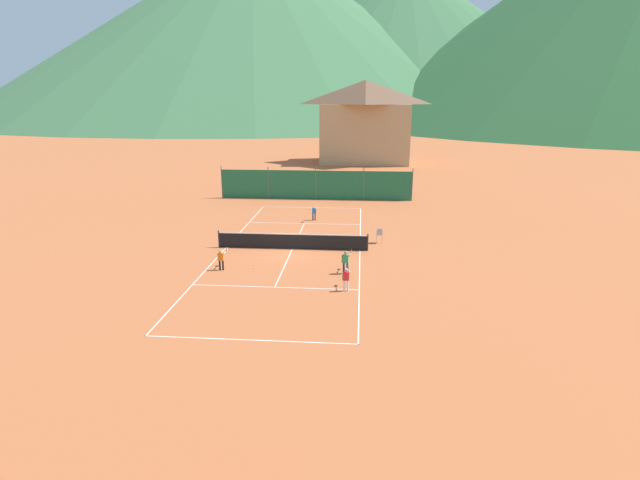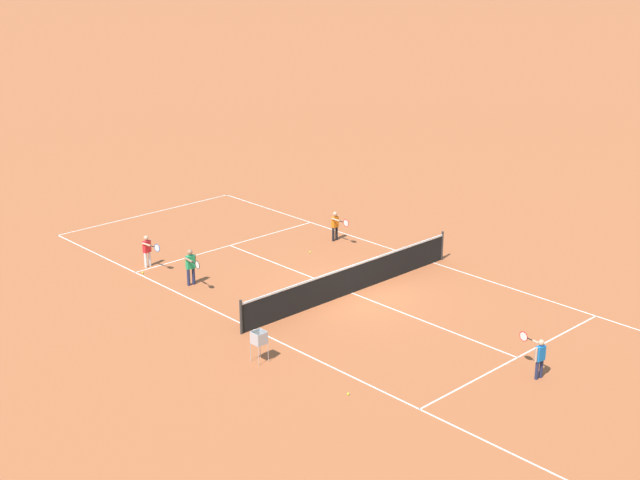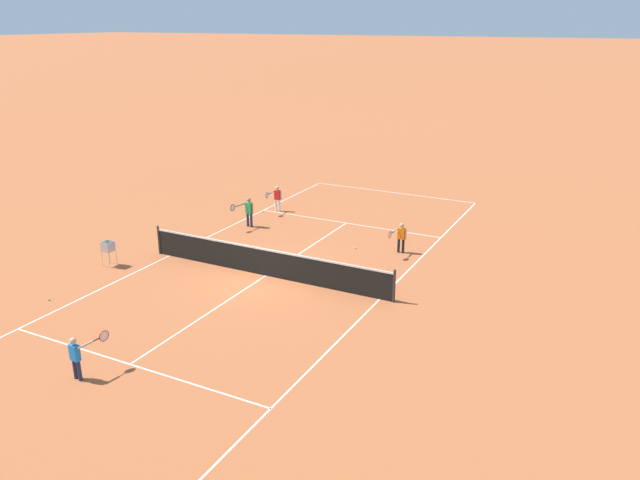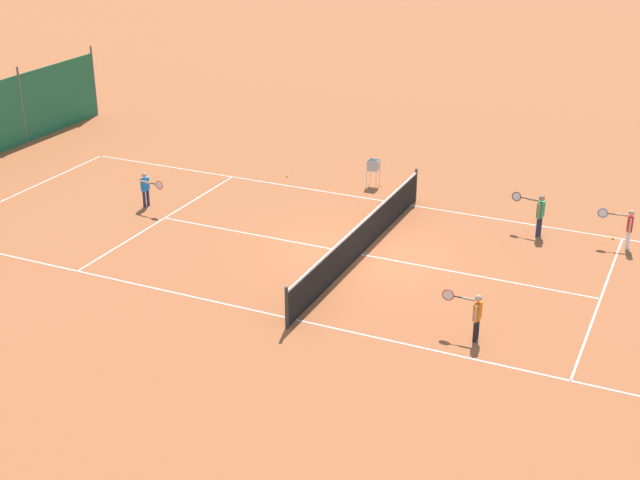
{
  "view_description": "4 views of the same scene",
  "coord_description": "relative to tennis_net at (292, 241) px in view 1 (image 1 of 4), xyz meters",
  "views": [
    {
      "loc": [
        4.06,
        -28.78,
        8.87
      ],
      "look_at": [
        1.79,
        -1.28,
        0.97
      ],
      "focal_mm": 28.0,
      "sensor_mm": 36.0,
      "label": 1
    },
    {
      "loc": [
        19.06,
        18.71,
        10.98
      ],
      "look_at": [
        -0.4,
        -1.92,
        1.24
      ],
      "focal_mm": 50.0,
      "sensor_mm": 36.0,
      "label": 2
    },
    {
      "loc": [
        -10.41,
        16.32,
        8.11
      ],
      "look_at": [
        -1.6,
        -0.86,
        1.25
      ],
      "focal_mm": 35.0,
      "sensor_mm": 36.0,
      "label": 3
    },
    {
      "loc": [
        -20.71,
        -8.24,
        10.11
      ],
      "look_at": [
        -0.89,
        0.83,
        0.63
      ],
      "focal_mm": 50.0,
      "sensor_mm": 36.0,
      "label": 4
    }
  ],
  "objects": [
    {
      "name": "ground_plane",
      "position": [
        0.0,
        0.0,
        -0.5
      ],
      "size": [
        600.0,
        600.0,
        0.0
      ],
      "primitive_type": "plane",
      "color": "#B25B33"
    },
    {
      "name": "court_line_markings",
      "position": [
        0.0,
        0.0,
        -0.5
      ],
      "size": [
        8.25,
        23.85,
        0.01
      ],
      "color": "white",
      "rests_on": "ground"
    },
    {
      "name": "tennis_net",
      "position": [
        0.0,
        0.0,
        0.0
      ],
      "size": [
        9.18,
        0.08,
        1.06
      ],
      "color": "#2D2D2D",
      "rests_on": "ground"
    },
    {
      "name": "windscreen_fence_far",
      "position": [
        -0.0,
        15.5,
        0.81
      ],
      "size": [
        17.28,
        0.08,
        2.9
      ],
      "color": "#236B42",
      "rests_on": "ground"
    },
    {
      "name": "player_far_service",
      "position": [
        0.59,
        7.42,
        0.15
      ],
      "size": [
        0.47,
        0.93,
        1.11
      ],
      "color": "#23284C",
      "rests_on": "ground"
    },
    {
      "name": "player_near_baseline",
      "position": [
        3.47,
        -6.53,
        0.17
      ],
      "size": [
        0.39,
        0.99,
        1.15
      ],
      "color": "white",
      "rests_on": "ground"
    },
    {
      "name": "player_far_baseline",
      "position": [
        -3.25,
        -4.07,
        0.17
      ],
      "size": [
        0.39,
        0.97,
        1.14
      ],
      "color": "black",
      "rests_on": "ground"
    },
    {
      "name": "player_near_service",
      "position": [
        3.37,
        -4.1,
        0.22
      ],
      "size": [
        0.5,
        1.01,
        1.24
      ],
      "color": "#23284C",
      "rests_on": "ground"
    },
    {
      "name": "tennis_ball_alley_right",
      "position": [
        4.87,
        4.7,
        -0.47
      ],
      "size": [
        0.07,
        0.07,
        0.07
      ],
      "primitive_type": "sphere",
      "color": "#CCE033",
      "rests_on": "ground"
    },
    {
      "name": "tennis_ball_by_net_left",
      "position": [
        3.96,
        -6.15,
        -0.47
      ],
      "size": [
        0.07,
        0.07,
        0.07
      ],
      "primitive_type": "sphere",
      "color": "#CCE033",
      "rests_on": "ground"
    },
    {
      "name": "tennis_ball_by_net_right",
      "position": [
        -1.61,
        -3.73,
        -0.47
      ],
      "size": [
        0.07,
        0.07,
        0.07
      ],
      "primitive_type": "sphere",
      "color": "#CCE033",
      "rests_on": "ground"
    },
    {
      "name": "ball_hopper",
      "position": [
        5.3,
        1.73,
        0.15
      ],
      "size": [
        0.36,
        0.36,
        0.89
      ],
      "color": "#B7B7BC",
      "rests_on": "ground"
    },
    {
      "name": "alpine_chalet",
      "position": [
        4.42,
        42.84,
        5.32
      ],
      "size": [
        13.0,
        10.0,
        11.2
      ],
      "color": "tan",
      "rests_on": "ground"
    },
    {
      "name": "mountain_west_ridge",
      "position": [
        21.47,
        203.61,
        31.16
      ],
      "size": [
        189.53,
        189.53,
        63.31
      ],
      "primitive_type": "cone",
      "color": "#3D6B42",
      "rests_on": "ground"
    },
    {
      "name": "mountain_central_peak",
      "position": [
        -41.95,
        194.66,
        35.82
      ],
      "size": [
        228.59,
        228.59,
        72.63
      ],
      "primitive_type": "cone",
      "color": "#3D6B42",
      "rests_on": "ground"
    }
  ]
}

